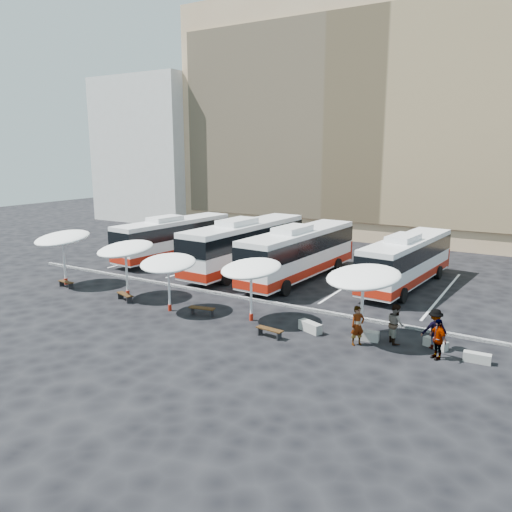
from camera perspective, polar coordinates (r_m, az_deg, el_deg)
The scene contains 26 objects.
ground at distance 31.50m, azimuth -4.39°, elevation -4.70°, with size 120.00×120.00×0.00m, color black.
sandstone_building at distance 59.18m, azimuth 14.23°, elevation 15.13°, with size 42.00×18.25×29.60m.
apartment_block at distance 69.54m, azimuth -10.10°, elevation 11.79°, with size 14.00×14.00×18.00m, color silver.
curb_divider at distance 31.87m, azimuth -3.87°, elevation -4.35°, with size 34.00×0.25×0.15m, color black.
bay_lines at distance 38.06m, azimuth 2.60°, elevation -1.73°, with size 24.15×12.00×0.01m.
bus_0 at distance 42.72m, azimuth -9.33°, elevation 2.22°, with size 3.51×11.83×3.70m.
bus_1 at distance 37.78m, azimuth -1.20°, elevation 1.42°, with size 3.41×13.03×4.10m.
bus_2 at distance 35.35m, azimuth 4.99°, elevation 0.51°, with size 3.38×12.57×3.95m.
bus_3 at distance 34.91m, azimuth 16.87°, elevation -0.37°, with size 3.47×11.67×3.65m.
sunshade_0 at distance 36.06m, azimuth -21.25°, elevation 1.89°, with size 4.01×4.05×3.78m.
sunshade_1 at distance 31.76m, azimuth -14.70°, elevation 0.77°, with size 4.28×4.31×3.60m.
sunshade_2 at distance 28.50m, azimuth -10.01°, elevation -0.83°, with size 3.96×3.99×3.29m.
sunshade_3 at distance 26.42m, azimuth -0.57°, elevation -1.46°, with size 4.01×4.03×3.39m.
sunshade_4 at distance 24.17m, azimuth 12.17°, elevation -2.39°, with size 4.66×4.69×3.69m.
wood_bench_0 at distance 35.84m, azimuth -20.89°, elevation -2.88°, with size 1.38×0.52×0.41m.
wood_bench_1 at distance 31.57m, azimuth -14.76°, elevation -4.38°, with size 1.51×0.82×0.45m.
wood_bench_2 at distance 28.08m, azimuth -6.20°, elevation -6.08°, with size 1.54×0.68×0.46m.
wood_bench_3 at distance 24.80m, azimuth 1.56°, elevation -8.52°, with size 1.46×0.53×0.44m.
conc_bench_0 at distance 25.70m, azimuth 6.21°, elevation -8.05°, with size 1.34×0.45×0.50m, color gray.
conc_bench_1 at distance 25.04m, azimuth 12.42°, elevation -8.85°, with size 1.26×0.42×0.47m, color gray.
conc_bench_2 at distance 24.99m, azimuth 19.83°, elevation -9.41°, with size 1.13×0.38×0.42m, color gray.
conc_bench_3 at distance 24.08m, azimuth 23.95°, elevation -10.58°, with size 1.13×0.38×0.42m, color gray.
passenger_0 at distance 24.14m, azimuth 11.52°, elevation -7.81°, with size 0.69×0.46×1.90m, color black.
passenger_1 at distance 24.78m, azimuth 15.70°, elevation -7.46°, with size 0.94×0.73×1.93m, color black.
passenger_2 at distance 23.57m, azimuth 20.05°, elevation -8.89°, with size 1.07×0.45×1.83m, color black.
passenger_3 at distance 24.71m, azimuth 19.71°, elevation -7.82°, with size 1.23×0.70×1.90m, color black.
Camera 1 is at (17.58, -24.53, 9.03)m, focal length 35.00 mm.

